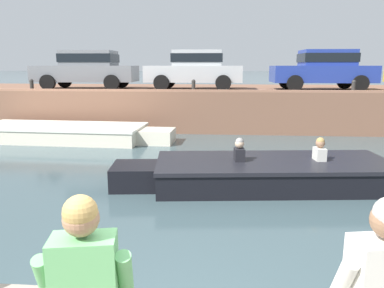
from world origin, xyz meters
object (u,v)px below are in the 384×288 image
(boat_moored_west_cream, at_px, (69,133))
(car_centre_blue, at_px, (324,68))
(car_left_inner_silver, at_px, (195,68))
(mooring_bollard_east, at_px, (354,86))
(mooring_bollard_west, at_px, (32,84))
(car_leftmost_grey, at_px, (87,68))
(mooring_bollard_mid, at_px, (193,85))
(motorboat_passing, at_px, (262,173))

(boat_moored_west_cream, bearing_deg, car_centre_blue, 19.02)
(car_left_inner_silver, relative_size, mooring_bollard_east, 8.60)
(car_left_inner_silver, height_order, car_centre_blue, same)
(car_centre_blue, relative_size, mooring_bollard_west, 8.73)
(boat_moored_west_cream, height_order, car_leftmost_grey, car_leftmost_grey)
(mooring_bollard_mid, bearing_deg, motorboat_passing, -72.79)
(car_left_inner_silver, distance_m, mooring_bollard_west, 6.36)
(car_leftmost_grey, distance_m, mooring_bollard_west, 2.28)
(boat_moored_west_cream, relative_size, motorboat_passing, 1.12)
(boat_moored_west_cream, distance_m, car_left_inner_silver, 5.57)
(car_centre_blue, distance_m, mooring_bollard_mid, 5.21)
(car_left_inner_silver, distance_m, car_centre_blue, 5.02)
(car_left_inner_silver, bearing_deg, boat_moored_west_cream, -142.44)
(car_centre_blue, bearing_deg, mooring_bollard_west, -173.14)
(car_centre_blue, height_order, mooring_bollard_east, car_centre_blue)
(car_leftmost_grey, bearing_deg, car_left_inner_silver, -0.04)
(car_left_inner_silver, height_order, mooring_bollard_mid, car_left_inner_silver)
(car_leftmost_grey, height_order, car_centre_blue, same)
(car_centre_blue, relative_size, mooring_bollard_east, 8.73)
(car_centre_blue, distance_m, mooring_bollard_east, 1.65)
(motorboat_passing, distance_m, car_leftmost_grey, 10.15)
(car_leftmost_grey, xyz_separation_m, car_left_inner_silver, (4.45, -0.00, -0.00))
(boat_moored_west_cream, relative_size, car_centre_blue, 1.73)
(boat_moored_west_cream, relative_size, car_left_inner_silver, 1.76)
(car_leftmost_grey, bearing_deg, mooring_bollard_west, -142.13)
(boat_moored_west_cream, height_order, car_left_inner_silver, car_left_inner_silver)
(motorboat_passing, xyz_separation_m, car_leftmost_grey, (-6.41, 7.59, 2.13))
(mooring_bollard_west, height_order, mooring_bollard_mid, same)
(motorboat_passing, bearing_deg, mooring_bollard_mid, 107.21)
(car_left_inner_silver, xyz_separation_m, mooring_bollard_mid, (0.02, -1.35, -0.61))
(boat_moored_west_cream, relative_size, mooring_bollard_mid, 15.12)
(boat_moored_west_cream, xyz_separation_m, motorboat_passing, (6.03, -4.45, 0.02))
(motorboat_passing, xyz_separation_m, mooring_bollard_east, (3.81, 6.23, 1.52))
(car_centre_blue, xyz_separation_m, mooring_bollard_east, (0.74, -1.35, -0.61))
(boat_moored_west_cream, bearing_deg, car_leftmost_grey, 96.86)
(car_leftmost_grey, bearing_deg, mooring_bollard_east, -7.53)
(motorboat_passing, height_order, car_left_inner_silver, car_left_inner_silver)
(motorboat_passing, height_order, car_leftmost_grey, car_leftmost_grey)
(mooring_bollard_east, bearing_deg, car_leftmost_grey, 172.47)
(motorboat_passing, distance_m, mooring_bollard_mid, 6.70)
(motorboat_passing, bearing_deg, car_centre_blue, 67.97)
(car_leftmost_grey, height_order, mooring_bollard_east, car_leftmost_grey)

